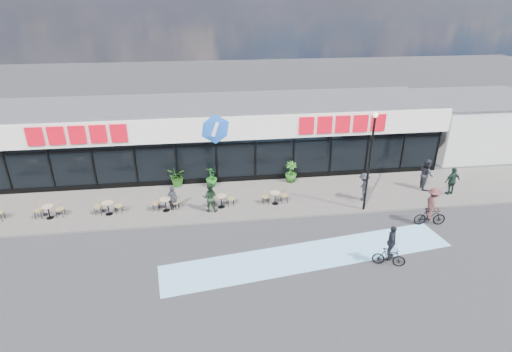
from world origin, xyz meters
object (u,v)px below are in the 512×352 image
at_px(patron_left, 173,198).
at_px(pedestrian_c, 452,181).
at_px(patron_right, 210,197).
at_px(cyclist_b, 432,209).
at_px(pedestrian_b, 426,174).
at_px(pedestrian_a, 363,187).
at_px(potted_plant_right, 291,172).
at_px(potted_plant_mid, 211,177).
at_px(potted_plant_left, 176,177).
at_px(cyclist_a, 390,249).
at_px(lamp_post, 370,155).

relative_size(patron_left, pedestrian_c, 0.82).
bearing_deg(patron_right, cyclist_b, 176.32).
distance_m(patron_left, pedestrian_b, 15.50).
relative_size(patron_right, pedestrian_a, 1.00).
bearing_deg(patron_left, patron_right, 172.59).
distance_m(patron_right, cyclist_b, 11.89).
xyz_separation_m(potted_plant_right, cyclist_b, (6.23, -6.08, 0.21)).
distance_m(pedestrian_a, pedestrian_b, 4.54).
bearing_deg(potted_plant_right, potted_plant_mid, 179.78).
relative_size(pedestrian_c, cyclist_b, 0.82).
bearing_deg(pedestrian_a, cyclist_b, 55.98).
xyz_separation_m(patron_left, pedestrian_c, (16.65, -0.26, 0.16)).
bearing_deg(potted_plant_left, cyclist_a, -43.41).
distance_m(patron_left, pedestrian_a, 11.05).
bearing_deg(potted_plant_left, cyclist_b, -25.06).
bearing_deg(potted_plant_left, pedestrian_c, -11.28).
relative_size(lamp_post, potted_plant_mid, 4.51).
xyz_separation_m(potted_plant_left, potted_plant_mid, (2.21, -0.25, -0.01)).
distance_m(potted_plant_right, patron_right, 6.20).
distance_m(lamp_post, potted_plant_left, 11.88).
relative_size(patron_right, cyclist_b, 0.80).
relative_size(pedestrian_b, cyclist_b, 0.91).
bearing_deg(pedestrian_c, cyclist_b, 35.37).
bearing_deg(cyclist_a, potted_plant_right, 105.79).
bearing_deg(pedestrian_c, potted_plant_left, -20.86).
height_order(lamp_post, patron_left, lamp_post).
distance_m(patron_right, cyclist_a, 9.85).
bearing_deg(patron_right, pedestrian_c, -169.05).
distance_m(lamp_post, cyclist_b, 4.24).
distance_m(potted_plant_mid, patron_left, 3.59).
bearing_deg(cyclist_b, lamp_post, 146.45).
distance_m(patron_right, pedestrian_a, 8.97).
distance_m(potted_plant_mid, pedestrian_b, 13.41).
xyz_separation_m(pedestrian_b, pedestrian_c, (1.16, -0.95, -0.10)).
height_order(lamp_post, potted_plant_left, lamp_post).
bearing_deg(potted_plant_mid, pedestrian_b, -9.07).
xyz_separation_m(patron_left, pedestrian_b, (15.49, 0.69, 0.26)).
bearing_deg(cyclist_a, patron_left, 147.53).
bearing_deg(potted_plant_mid, potted_plant_left, 173.57).
bearing_deg(cyclist_a, pedestrian_b, 51.78).
bearing_deg(lamp_post, potted_plant_mid, 153.73).
bearing_deg(patron_left, potted_plant_left, -86.65).
bearing_deg(lamp_post, pedestrian_a, 73.45).
bearing_deg(cyclist_b, potted_plant_mid, 151.78).
height_order(potted_plant_right, pedestrian_c, pedestrian_c).
xyz_separation_m(cyclist_a, cyclist_b, (3.65, 3.04, 0.11)).
bearing_deg(cyclist_a, potted_plant_mid, 130.16).
height_order(pedestrian_a, cyclist_b, cyclist_b).
xyz_separation_m(pedestrian_b, cyclist_a, (-5.53, -7.02, -0.20)).
bearing_deg(cyclist_b, cyclist_a, -140.27).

